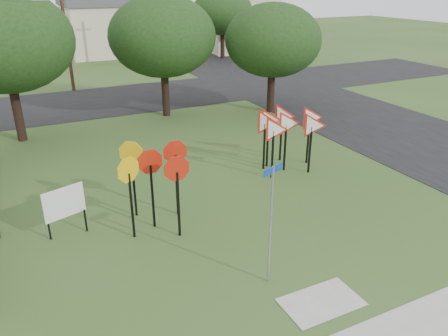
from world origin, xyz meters
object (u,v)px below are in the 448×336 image
Objects in this scene: street_name_sign at (271,219)px; stop_sign_cluster at (153,170)px; yield_sign_cluster at (285,125)px; info_board at (64,204)px.

street_name_sign is 4.47m from stop_sign_cluster.
yield_sign_cluster is (6.36, 2.16, -0.06)m from stop_sign_cluster.
stop_sign_cluster is 6.72m from yield_sign_cluster.
street_name_sign is 1.23× the size of stop_sign_cluster.
yield_sign_cluster is 2.01× the size of info_board.
info_board is (-9.05, -1.52, -0.84)m from yield_sign_cluster.
street_name_sign is at bearing -66.66° from stop_sign_cluster.
yield_sign_cluster is at bearing 53.78° from street_name_sign.
street_name_sign is at bearing -46.78° from info_board.
street_name_sign is 7.77m from yield_sign_cluster.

